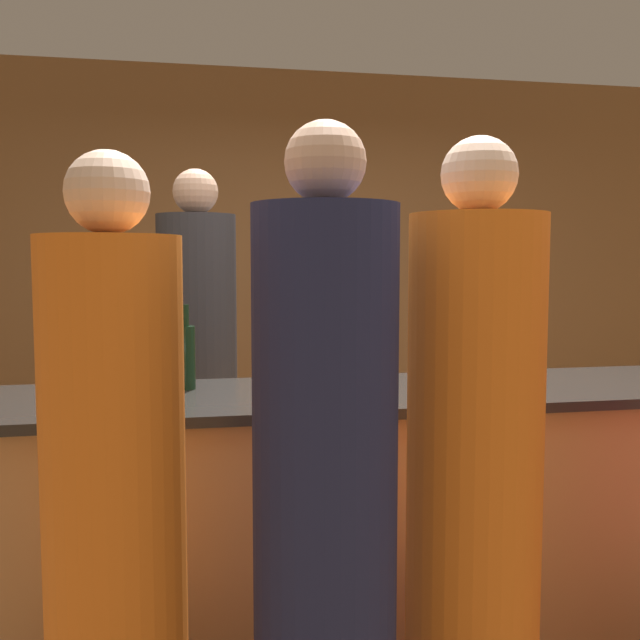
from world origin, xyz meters
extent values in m
cube|color=brown|center=(0.00, 2.25, 1.40)|extent=(8.00, 0.06, 2.80)
cube|color=#B27F4C|center=(0.00, 0.00, 0.52)|extent=(3.23, 0.64, 1.05)
cube|color=black|center=(0.00, 0.00, 1.07)|extent=(3.29, 0.70, 0.04)
cylinder|color=#2D2D33|center=(-0.73, 0.86, 0.88)|extent=(0.37, 0.37, 1.77)
sphere|color=tan|center=(-0.73, 0.86, 1.87)|extent=(0.21, 0.21, 0.21)
cylinder|color=#1E234C|center=(-0.45, -0.81, 0.85)|extent=(0.36, 0.36, 1.69)
sphere|color=tan|center=(-0.45, -0.81, 1.79)|extent=(0.20, 0.20, 0.20)
cylinder|color=orange|center=(-0.96, -0.74, 0.81)|extent=(0.34, 0.34, 1.62)
sphere|color=beige|center=(-0.96, -0.74, 1.72)|extent=(0.20, 0.20, 0.20)
cylinder|color=orange|center=(-0.03, -0.73, 0.84)|extent=(0.36, 0.36, 1.68)
sphere|color=beige|center=(-0.03, -0.73, 1.78)|extent=(0.20, 0.20, 0.20)
cylinder|color=black|center=(-0.78, 0.14, 1.20)|extent=(0.07, 0.07, 0.23)
cylinder|color=black|center=(-0.78, 0.14, 1.36)|extent=(0.03, 0.03, 0.08)
cylinder|color=silver|center=(-1.04, -0.02, 1.09)|extent=(0.05, 0.05, 0.00)
cylinder|color=silver|center=(-1.04, -0.02, 1.13)|extent=(0.01, 0.01, 0.08)
cone|color=silver|center=(-1.04, -0.02, 1.19)|extent=(0.06, 0.06, 0.06)
cylinder|color=silver|center=(-0.86, -0.27, 1.09)|extent=(0.05, 0.05, 0.00)
cylinder|color=silver|center=(-0.86, -0.27, 1.14)|extent=(0.01, 0.01, 0.09)
cone|color=silver|center=(-0.86, -0.27, 1.21)|extent=(0.07, 0.07, 0.06)
camera|label=1|loc=(-0.79, -2.49, 1.56)|focal=40.00mm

